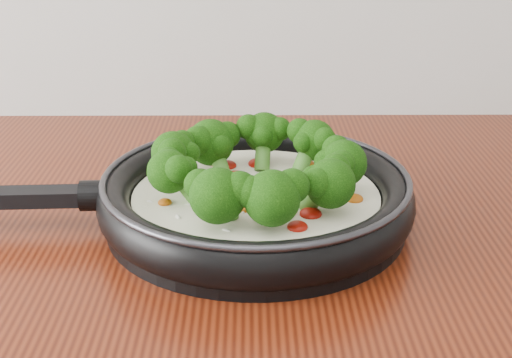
{
  "coord_description": "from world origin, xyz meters",
  "views": [
    {
      "loc": [
        0.07,
        0.44,
        1.23
      ],
      "look_at": [
        0.07,
        1.11,
        0.95
      ],
      "focal_mm": 49.35,
      "sensor_mm": 36.0,
      "label": 1
    }
  ],
  "objects": [
    {
      "name": "skillet",
      "position": [
        0.07,
        1.11,
        0.94
      ],
      "size": [
        0.52,
        0.34,
        0.09
      ],
      "color": "black",
      "rests_on": "counter"
    }
  ]
}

